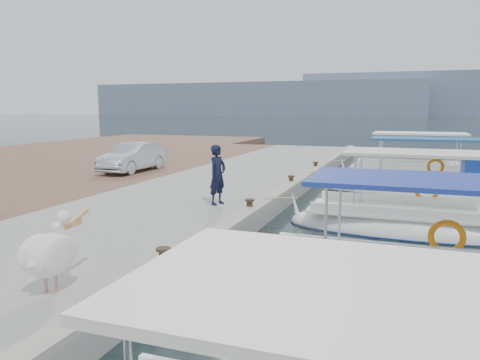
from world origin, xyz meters
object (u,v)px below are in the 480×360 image
(fishing_caique_b, at_px, (429,301))
(fisherman, at_px, (218,175))
(fishing_caique_e, at_px, (413,176))
(pelican, at_px, (51,253))
(fishing_caique_c, at_px, (415,227))
(parked_car, at_px, (133,157))
(fishing_caique_d, at_px, (430,190))

(fishing_caique_b, xyz_separation_m, fisherman, (-5.83, 4.63, 1.28))
(fishing_caique_e, xyz_separation_m, pelican, (-5.53, -18.48, 1.01))
(fishing_caique_e, bearing_deg, fishing_caique_c, -90.17)
(fishing_caique_c, relative_size, parked_car, 1.76)
(fisherman, bearing_deg, parked_car, 64.99)
(fishing_caique_e, height_order, parked_car, fishing_caique_e)
(fishing_caique_b, distance_m, fishing_caique_d, 11.58)
(parked_car, bearing_deg, fishing_caique_e, 25.16)
(fishing_caique_e, bearing_deg, parked_car, -155.34)
(fishing_caique_e, height_order, fisherman, fisherman)
(fishing_caique_d, bearing_deg, fishing_caique_c, -95.77)
(fisherman, bearing_deg, fishing_caique_c, -68.29)
(fishing_caique_d, distance_m, pelican, 15.45)
(fishing_caique_c, height_order, pelican, fishing_caique_c)
(fishing_caique_b, relative_size, fisherman, 4.10)
(fishing_caique_e, relative_size, pelican, 4.46)
(fishing_caique_b, height_order, parked_car, fishing_caique_b)
(fishing_caique_c, relative_size, fisherman, 3.90)
(fishing_caique_d, height_order, parked_car, fishing_caique_d)
(fishing_caique_c, xyz_separation_m, pelican, (-5.50, -7.80, 1.01))
(parked_car, bearing_deg, fisherman, -40.18)
(fishing_caique_d, height_order, pelican, fishing_caique_d)
(fishing_caique_d, relative_size, parked_car, 2.03)
(pelican, xyz_separation_m, parked_car, (-6.71, 12.85, 0.02))
(fishing_caique_b, relative_size, fishing_caique_d, 0.91)
(fishing_caique_b, xyz_separation_m, fishing_caique_d, (0.45, 11.57, 0.06))
(fishing_caique_b, bearing_deg, fishing_caique_d, 87.76)
(fishing_caique_b, bearing_deg, fishing_caique_c, 92.06)
(fishing_caique_c, bearing_deg, parked_car, 157.52)
(fishing_caique_c, height_order, fisherman, fisherman)
(fishing_caique_c, distance_m, fishing_caique_d, 6.37)
(fishing_caique_c, bearing_deg, pelican, -125.20)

